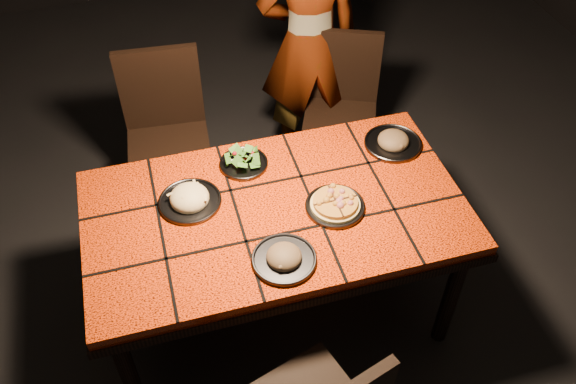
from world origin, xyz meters
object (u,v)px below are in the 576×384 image
object	(u,v)px
diner	(309,42)
plate_pasta	(190,199)
dining_table	(275,220)
plate_pizza	(335,205)
chair_far_left	(166,126)
chair_far_right	(341,100)

from	to	relation	value
diner	plate_pasta	bearing A→B (deg)	52.04
dining_table	diner	world-z (taller)	diner
dining_table	plate_pasta	xyz separation A→B (m)	(-0.34, 0.12, 0.10)
diner	plate_pizza	world-z (taller)	diner
chair_far_left	plate_pasta	bearing A→B (deg)	-83.84
dining_table	plate_pasta	bearing A→B (deg)	159.89
dining_table	chair_far_right	world-z (taller)	chair_far_right
diner	plate_pasta	xyz separation A→B (m)	(-0.84, -1.01, -0.02)
dining_table	plate_pizza	size ratio (longest dim) A/B	6.39
dining_table	chair_far_right	size ratio (longest dim) A/B	1.80
chair_far_right	plate_pizza	xyz separation A→B (m)	(-0.40, -1.00, 0.25)
chair_far_right	diner	distance (m)	0.38
chair_far_left	plate_pizza	size ratio (longest dim) A/B	3.77
chair_far_left	diner	size ratio (longest dim) A/B	0.60
plate_pizza	plate_pasta	bearing A→B (deg)	161.45
chair_far_left	plate_pizza	bearing A→B (deg)	-54.11
chair_far_right	plate_pasta	world-z (taller)	chair_far_right
dining_table	chair_far_right	bearing A→B (deg)	55.39
plate_pizza	dining_table	bearing A→B (deg)	163.70
chair_far_right	diner	world-z (taller)	diner
plate_pizza	plate_pasta	size ratio (longest dim) A/B	0.94
dining_table	plate_pizza	world-z (taller)	plate_pizza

